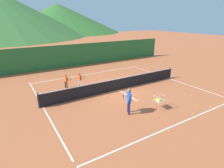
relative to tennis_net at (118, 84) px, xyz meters
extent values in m
plane|color=#BC6038|center=(0.00, 0.00, -0.50)|extent=(120.00, 120.00, 0.00)
cube|color=white|center=(0.00, -5.95, -0.50)|extent=(11.69, 0.08, 0.01)
cube|color=white|center=(0.00, 5.27, -0.50)|extent=(11.69, 0.08, 0.01)
cube|color=white|center=(-5.85, 0.00, -0.50)|extent=(0.08, 11.22, 0.01)
cube|color=white|center=(5.85, 0.00, -0.50)|extent=(0.08, 11.22, 0.01)
cube|color=white|center=(0.00, 0.00, -0.50)|extent=(0.08, 5.01, 0.01)
cylinder|color=#333338|center=(-6.08, 0.00, 0.03)|extent=(0.08, 0.08, 1.05)
cylinder|color=#333338|center=(6.08, 0.00, 0.03)|extent=(0.08, 0.08, 1.05)
cube|color=black|center=(0.00, 0.00, -0.04)|extent=(12.09, 0.02, 0.92)
cube|color=white|center=(0.00, 0.00, 0.45)|extent=(12.09, 0.03, 0.06)
cylinder|color=#191E4C|center=(-1.65, -3.70, -0.10)|extent=(0.12, 0.12, 0.80)
cylinder|color=#191E4C|center=(-1.51, -3.43, -0.10)|extent=(0.12, 0.12, 0.80)
cube|color=blue|center=(-1.58, -3.56, 0.58)|extent=(0.42, 0.53, 0.56)
sphere|color=#996B4C|center=(-1.58, -3.56, 1.01)|extent=(0.22, 0.22, 0.22)
cylinder|color=blue|center=(-1.77, -3.77, 0.55)|extent=(0.23, 0.18, 0.55)
cylinder|color=blue|center=(-1.49, -3.30, 0.54)|extent=(0.19, 0.15, 0.55)
torus|color=#262628|center=(-1.72, -3.18, 0.50)|extent=(0.16, 0.27, 0.29)
cylinder|color=black|center=(-1.50, -3.29, 0.50)|extent=(0.21, 0.13, 0.03)
cylinder|color=black|center=(-3.48, 2.68, -0.20)|extent=(0.09, 0.09, 0.60)
cylinder|color=black|center=(-3.41, 2.46, -0.20)|extent=(0.09, 0.09, 0.60)
cube|color=#E55926|center=(-3.44, 2.57, 0.31)|extent=(0.26, 0.39, 0.42)
sphere|color=#996B4C|center=(-3.44, 2.57, 0.63)|extent=(0.17, 0.17, 0.17)
cylinder|color=#E55926|center=(-3.46, 2.78, 0.28)|extent=(0.17, 0.11, 0.41)
cylinder|color=#E55926|center=(-3.35, 2.38, 0.28)|extent=(0.14, 0.10, 0.41)
torus|color=#262628|center=(-3.09, 2.46, 0.29)|extent=(0.11, 0.29, 0.29)
cylinder|color=black|center=(-3.33, 2.39, 0.29)|extent=(0.22, 0.09, 0.03)
cylinder|color=silver|center=(-2.37, 2.43, -0.20)|extent=(0.09, 0.09, 0.61)
cylinder|color=silver|center=(-2.32, 2.21, -0.20)|extent=(0.09, 0.09, 0.61)
cube|color=#E55926|center=(-2.34, 2.32, 0.32)|extent=(0.24, 0.39, 0.43)
sphere|color=#996B4C|center=(-2.34, 2.32, 0.65)|extent=(0.17, 0.17, 0.17)
cylinder|color=#E55926|center=(-2.33, 2.54, 0.30)|extent=(0.17, 0.10, 0.42)
cylinder|color=#E55926|center=(-2.27, 2.12, 0.29)|extent=(0.14, 0.09, 0.42)
torus|color=#262628|center=(-2.01, 2.17, 0.31)|extent=(0.08, 0.29, 0.29)
cylinder|color=black|center=(-2.25, 2.13, 0.31)|extent=(0.22, 0.07, 0.03)
cylinder|color=#B7B7BC|center=(0.17, -3.77, -0.05)|extent=(0.02, 0.02, 0.89)
cylinder|color=#B7B7BC|center=(0.73, -3.77, -0.05)|extent=(0.02, 0.02, 0.89)
cylinder|color=#B7B7BC|center=(0.17, -4.33, -0.05)|extent=(0.02, 0.02, 0.89)
cylinder|color=#B7B7BC|center=(0.73, -4.33, -0.05)|extent=(0.02, 0.02, 0.89)
cube|color=#B7B7BC|center=(0.45, -4.05, 0.05)|extent=(0.56, 0.56, 0.01)
cube|color=#B7B7BC|center=(0.45, -3.77, 0.39)|extent=(0.56, 0.02, 0.02)
cube|color=#B7B7BC|center=(0.45, -4.33, 0.39)|extent=(0.56, 0.02, 0.02)
cube|color=#B7B7BC|center=(0.17, -4.05, 0.39)|extent=(0.02, 0.56, 0.02)
cube|color=#B7B7BC|center=(0.73, -4.05, 0.39)|extent=(0.02, 0.56, 0.02)
sphere|color=yellow|center=(0.32, -4.18, 0.08)|extent=(0.07, 0.07, 0.07)
sphere|color=yellow|center=(0.33, -4.12, 0.09)|extent=(0.07, 0.07, 0.07)
sphere|color=yellow|center=(0.32, -4.06, 0.08)|extent=(0.07, 0.07, 0.07)
sphere|color=yellow|center=(0.32, -3.99, 0.09)|extent=(0.07, 0.07, 0.07)
sphere|color=yellow|center=(0.32, -3.93, 0.08)|extent=(0.07, 0.07, 0.07)
sphere|color=yellow|center=(0.38, -4.18, 0.08)|extent=(0.07, 0.07, 0.07)
sphere|color=yellow|center=(0.38, -4.12, 0.09)|extent=(0.07, 0.07, 0.07)
sphere|color=yellow|center=(0.39, -4.05, 0.09)|extent=(0.07, 0.07, 0.07)
sphere|color=yellow|center=(0.38, -3.98, 0.08)|extent=(0.07, 0.07, 0.07)
sphere|color=yellow|center=(0.39, -3.92, 0.08)|extent=(0.07, 0.07, 0.07)
sphere|color=yellow|center=(0.45, -4.18, 0.08)|extent=(0.07, 0.07, 0.07)
sphere|color=yellow|center=(0.45, -4.11, 0.09)|extent=(0.07, 0.07, 0.07)
sphere|color=yellow|center=(0.45, -4.06, 0.09)|extent=(0.07, 0.07, 0.07)
sphere|color=yellow|center=(0.46, -3.99, 0.08)|extent=(0.07, 0.07, 0.07)
sphere|color=yellow|center=(0.45, -3.92, 0.09)|extent=(0.07, 0.07, 0.07)
sphere|color=yellow|center=(0.51, -4.18, 0.08)|extent=(0.07, 0.07, 0.07)
sphere|color=yellow|center=(0.52, -4.12, 0.09)|extent=(0.07, 0.07, 0.07)
sphere|color=yellow|center=(0.51, -4.06, 0.08)|extent=(0.07, 0.07, 0.07)
sphere|color=yellow|center=(0.52, -3.99, 0.09)|extent=(0.07, 0.07, 0.07)
sphere|color=yellow|center=(0.52, -3.92, 0.09)|extent=(0.07, 0.07, 0.07)
sphere|color=yellow|center=(0.59, -4.18, 0.09)|extent=(0.07, 0.07, 0.07)
sphere|color=yellow|center=(0.58, -4.12, 0.09)|extent=(0.07, 0.07, 0.07)
sphere|color=yellow|center=(0.58, -4.05, 0.09)|extent=(0.07, 0.07, 0.07)
sphere|color=yellow|center=(0.58, -3.99, 0.09)|extent=(0.07, 0.07, 0.07)
sphere|color=yellow|center=(0.58, -3.93, 0.09)|extent=(0.07, 0.07, 0.07)
sphere|color=yellow|center=(0.32, -4.18, 0.14)|extent=(0.07, 0.07, 0.07)
sphere|color=yellow|center=(0.32, -4.12, 0.14)|extent=(0.07, 0.07, 0.07)
sphere|color=yellow|center=(0.32, -4.05, 0.14)|extent=(0.07, 0.07, 0.07)
sphere|color=yellow|center=(0.32, -3.99, 0.14)|extent=(0.07, 0.07, 0.07)
sphere|color=yellow|center=(0.33, -3.92, 0.14)|extent=(0.07, 0.07, 0.07)
sphere|color=yellow|center=(0.39, -4.19, 0.14)|extent=(0.07, 0.07, 0.07)
sphere|color=yellow|center=(0.39, -4.12, 0.14)|extent=(0.07, 0.07, 0.07)
sphere|color=yellow|center=(0.39, -4.06, 0.14)|extent=(0.07, 0.07, 0.07)
sphere|color=yellow|center=(0.39, -4.00, 0.14)|extent=(0.07, 0.07, 0.07)
sphere|color=yellow|center=(0.39, -3.92, 0.14)|extent=(0.07, 0.07, 0.07)
sphere|color=yellow|center=(0.45, -4.19, 0.14)|extent=(0.07, 0.07, 0.07)
sphere|color=yellow|center=(4.02, -3.93, -0.47)|extent=(0.07, 0.07, 0.07)
sphere|color=yellow|center=(-1.64, -0.70, -0.47)|extent=(0.07, 0.07, 0.07)
sphere|color=yellow|center=(1.67, -5.70, -0.47)|extent=(0.07, 0.07, 0.07)
sphere|color=yellow|center=(4.89, -0.54, -0.47)|extent=(0.07, 0.07, 0.07)
sphere|color=yellow|center=(0.39, -1.72, -0.47)|extent=(0.07, 0.07, 0.07)
sphere|color=yellow|center=(1.86, -3.70, -0.47)|extent=(0.07, 0.07, 0.07)
sphere|color=yellow|center=(3.19, -0.49, -0.47)|extent=(0.07, 0.07, 0.07)
sphere|color=yellow|center=(-0.95, -6.21, -0.47)|extent=(0.07, 0.07, 0.07)
sphere|color=yellow|center=(2.89, -5.16, -0.47)|extent=(0.07, 0.07, 0.07)
sphere|color=yellow|center=(3.43, -5.73, -0.47)|extent=(0.07, 0.07, 0.07)
sphere|color=yellow|center=(0.55, -0.64, -0.47)|extent=(0.07, 0.07, 0.07)
cube|color=#286B33|center=(0.00, 9.27, 0.82)|extent=(25.72, 0.08, 2.64)
cone|color=#38702D|center=(15.73, 69.95, 5.28)|extent=(51.67, 51.67, 11.55)
camera|label=1|loc=(-7.54, -11.33, 4.91)|focal=28.92mm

